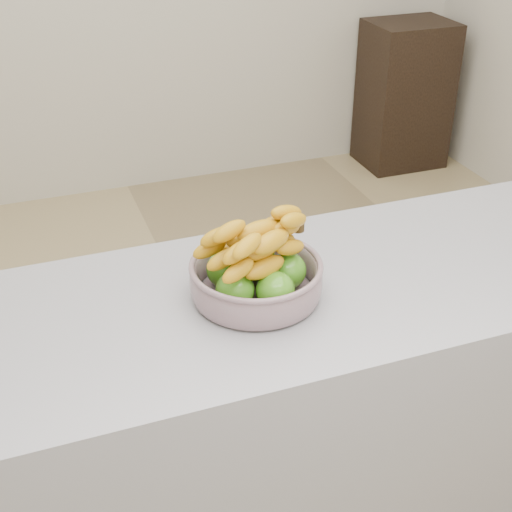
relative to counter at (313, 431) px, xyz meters
The scene contains 4 objects.
ground 0.73m from the counter, 90.00° to the left, with size 4.00×4.00×0.00m, color tan.
counter is the anchor object (origin of this frame).
cabinet 2.88m from the counter, 55.00° to the left, with size 0.47×0.38×0.85m, color black.
fruit_bowl 0.53m from the counter, behind, with size 0.28×0.28×0.18m.
Camera 1 is at (-0.60, -1.78, 1.76)m, focal length 50.00 mm.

